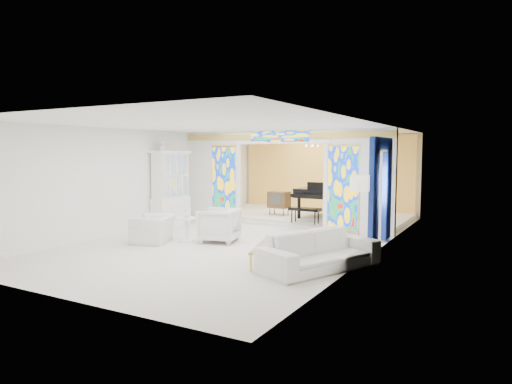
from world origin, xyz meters
The scene contains 24 objects.
floor centered at (0.00, 0.00, 0.00)m, with size 12.00×12.00×0.00m, color silver.
ceiling centered at (0.00, 0.00, 3.00)m, with size 7.00×12.00×0.02m, color white.
wall_back centered at (0.00, 6.00, 1.50)m, with size 7.00×0.02×3.00m, color white.
wall_front centered at (0.00, -6.00, 1.50)m, with size 7.00×0.02×3.00m, color white.
wall_left centered at (-3.50, 0.00, 1.50)m, with size 0.02×12.00×3.00m, color white.
wall_right centered at (3.50, 0.00, 1.50)m, with size 0.02×12.00×3.00m, color white.
partition_wall centered at (0.00, 2.00, 1.65)m, with size 7.00×0.22×3.00m.
stained_glass_left centered at (-2.03, 1.89, 1.30)m, with size 0.90×0.04×2.40m, color gold.
stained_glass_right centered at (2.03, 1.89, 1.30)m, with size 0.90×0.04×2.40m, color gold.
stained_glass_transom centered at (0.00, 1.89, 2.82)m, with size 2.00×0.04×0.34m, color gold.
alcove_platform centered at (0.00, 4.10, 0.09)m, with size 6.80×3.80×0.18m, color silver.
gold_curtain_back centered at (0.00, 5.88, 1.50)m, with size 6.70×0.10×2.90m, color #F1BF54.
chandelier centered at (0.20, 4.00, 2.55)m, with size 0.48×0.48×0.30m, color gold.
blue_drapes centered at (3.40, 0.70, 1.58)m, with size 0.14×1.85×2.65m.
china_cabinet centered at (-3.22, 0.60, 1.17)m, with size 0.56×1.46×2.72m.
armchair_left centered at (-1.81, -1.80, 0.35)m, with size 1.07×0.93×0.69m, color white.
armchair_right centered at (-0.38, -0.90, 0.44)m, with size 0.94×0.97×0.88m, color white.
sofa centered at (2.95, -2.28, 0.37)m, with size 2.56×1.00×0.75m, color white.
side_table centered at (-1.14, -1.29, 0.41)m, with size 0.61×0.61×0.63m.
vase centered at (-1.14, -1.29, 0.72)m, with size 0.17×0.17×0.18m, color silver.
coffee_table centered at (1.81, -2.24, 0.36)m, with size 1.00×1.82×0.39m.
floor_lamp centered at (3.20, -0.46, 1.54)m, with size 0.51×0.51×1.80m.
grand_piano centered at (0.99, 3.71, 0.99)m, with size 1.91×2.98×1.19m.
tv_console centered at (-0.71, 3.30, 0.70)m, with size 0.72×0.51×0.81m.
Camera 1 is at (6.18, -10.70, 2.33)m, focal length 32.00 mm.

